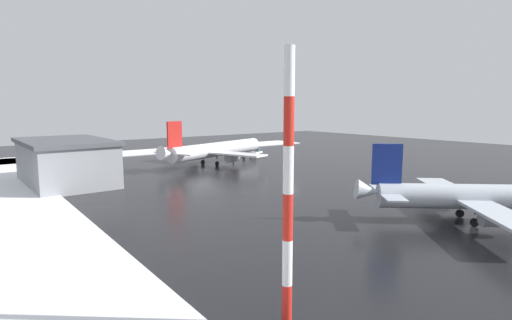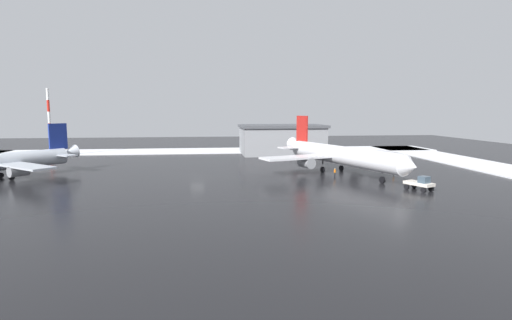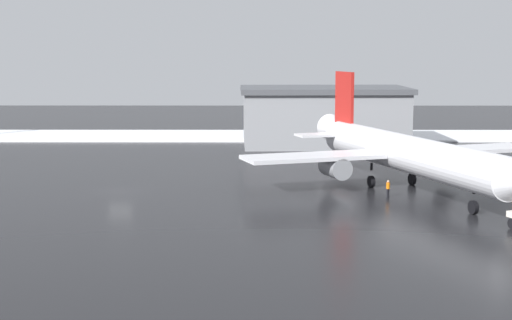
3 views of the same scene
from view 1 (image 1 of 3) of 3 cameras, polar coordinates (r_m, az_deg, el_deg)
name	(u,v)px [view 1 (image 1 of 3)]	position (r m, az deg, el deg)	size (l,w,h in m)	color
ground_plane	(293,180)	(83.51, 5.27, -2.88)	(240.00, 240.00, 0.00)	black
snow_bank_far	(14,220)	(62.94, -31.25, -7.37)	(152.00, 16.00, 0.28)	white
snow_bank_left	(161,151)	(140.06, -13.40, 1.28)	(14.00, 116.00, 0.28)	white
airplane_parked_starboard	(216,150)	(105.85, -5.79, 1.49)	(32.62, 38.66, 11.82)	white
airplane_distant_tail	(485,197)	(60.87, 29.87, -4.58)	(26.52, 28.62, 10.38)	silver
pushback_tug	(256,152)	(122.85, 0.06, 1.16)	(3.92, 5.10, 2.50)	silver
ground_crew_by_nose_gear	(233,160)	(106.52, -3.26, -0.04)	(0.36, 0.36, 1.71)	black
ground_crew_beside_wing	(204,156)	(116.79, -7.48, 0.59)	(0.36, 0.36, 1.71)	black
antenna_mast	(288,194)	(26.56, 4.60, -4.81)	(0.70, 0.70, 19.10)	red
cargo_hangar	(66,161)	(87.29, -25.51, -0.19)	(25.46, 15.77, 8.80)	gray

